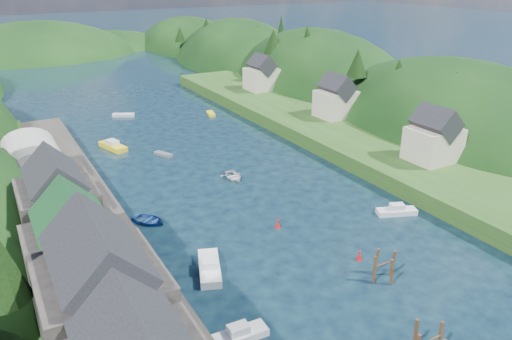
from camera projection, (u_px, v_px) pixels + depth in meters
ground at (194, 150)px, 86.62m from camera, size 600.00×600.00×0.00m
hillside_right at (318, 119)px, 130.04m from camera, size 36.00×245.56×48.00m
far_hills at (72, 80)px, 191.27m from camera, size 103.00×68.00×44.00m
hill_trees at (165, 71)px, 94.29m from camera, size 92.57×149.86×12.68m
quay_left at (91, 266)px, 51.15m from camera, size 12.00×110.00×2.00m
terrace_left_grass at (16, 284)px, 47.87m from camera, size 12.00×110.00×2.50m
quayside_buildings at (94, 292)px, 36.96m from camera, size 8.00×35.84×12.90m
boat_sheds at (38, 170)px, 63.94m from camera, size 7.00×21.00×7.50m
terrace_right at (344, 137)px, 89.46m from camera, size 16.00×120.00×2.40m
right_bank_cottages at (331, 99)px, 95.79m from camera, size 9.00×59.24×8.41m
piling_cluster_far at (384, 269)px, 50.44m from camera, size 2.82×2.67×3.47m
channel_buoy_near at (359, 256)px, 53.91m from camera, size 0.70×0.70×1.10m
channel_buoy_far at (278, 224)px, 60.59m from camera, size 0.70×0.70×1.10m
moored_boats at (248, 250)px, 54.82m from camera, size 35.51×97.96×2.37m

